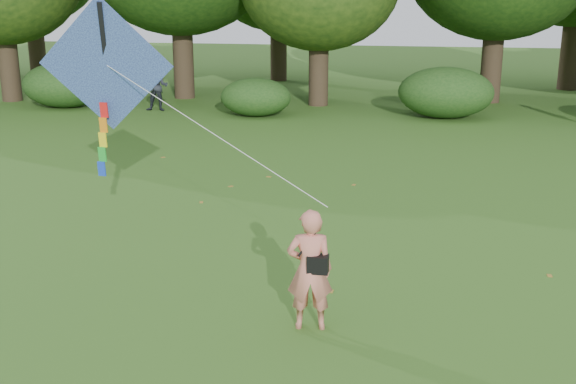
# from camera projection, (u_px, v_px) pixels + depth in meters

# --- Properties ---
(ground) EXTENTS (100.00, 100.00, 0.00)m
(ground) POSITION_uv_depth(u_px,v_px,m) (282.00, 331.00, 10.36)
(ground) COLOR #265114
(ground) RESTS_ON ground
(man_kite_flyer) EXTENTS (0.71, 0.53, 1.80)m
(man_kite_flyer) POSITION_uv_depth(u_px,v_px,m) (310.00, 270.00, 10.23)
(man_kite_flyer) COLOR #DA7966
(man_kite_flyer) RESTS_ON ground
(bystander_left) EXTENTS (0.99, 0.80, 1.90)m
(bystander_left) POSITION_uv_depth(u_px,v_px,m) (157.00, 87.00, 28.01)
(bystander_left) COLOR #23272F
(bystander_left) RESTS_ON ground
(crossbody_bag) EXTENTS (0.43, 0.20, 0.71)m
(crossbody_bag) POSITION_uv_depth(u_px,v_px,m) (318.00, 263.00, 10.15)
(crossbody_bag) COLOR black
(crossbody_bag) RESTS_ON ground
(flying_kite) EXTENTS (5.15, 2.45, 3.08)m
(flying_kite) POSITION_uv_depth(u_px,v_px,m) (106.00, 68.00, 12.04)
(flying_kite) COLOR #24659E
(flying_kite) RESTS_ON ground
(shrub_band) EXTENTS (39.15, 3.22, 1.88)m
(shrub_band) POSITION_uv_depth(u_px,v_px,m) (344.00, 93.00, 26.92)
(shrub_band) COLOR #264919
(shrub_band) RESTS_ON ground
(fallen_leaves) EXTENTS (10.32, 13.68, 0.01)m
(fallen_leaves) POSITION_uv_depth(u_px,v_px,m) (287.00, 239.00, 14.08)
(fallen_leaves) COLOR olive
(fallen_leaves) RESTS_ON ground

